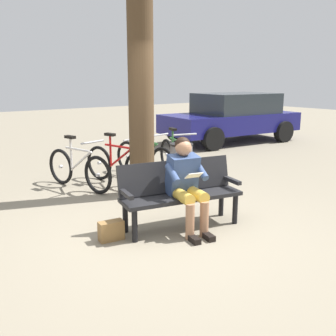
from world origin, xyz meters
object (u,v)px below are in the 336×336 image
bicycle_green (78,169)px  bicycle_black (144,159)px  parked_car (232,116)px  bicycle_blue (118,165)px  bench (179,189)px  tree_trunk (141,90)px  bicycle_silver (176,157)px  person_reading (186,180)px  litter_bin (181,167)px  handbag (111,231)px

bicycle_green → bicycle_black: bearing=76.1°
bicycle_green → parked_car: 6.34m
bicycle_blue → bench: bearing=-24.3°
tree_trunk → bicycle_silver: size_ratio=2.12×
tree_trunk → parked_car: (-5.26, -3.00, -0.96)m
person_reading → bicycle_blue: bearing=-87.8°
litter_bin → bicycle_silver: 1.10m
bench → bicycle_black: bicycle_black is taller
bicycle_blue → bicycle_black: bearing=88.3°
bench → handbag: (0.96, -0.12, -0.39)m
litter_bin → parked_car: parked_car is taller
bench → litter_bin: bench is taller
handbag → bicycle_blue: bearing=-121.8°
bench → bicycle_green: 2.48m
bench → handbag: size_ratio=5.55×
person_reading → bicycle_green: 2.66m
bicycle_black → handbag: bearing=-49.9°
handbag → bicycle_silver: bearing=-141.7°
parked_car → tree_trunk: bearing=35.0°
tree_trunk → bicycle_silver: (-1.29, -0.71, -1.38)m
bicycle_blue → parked_car: size_ratio=0.38×
bench → bicycle_green: size_ratio=1.01×
tree_trunk → bicycle_green: tree_trunk is taller
bicycle_green → person_reading: bearing=-7.9°
tree_trunk → bicycle_green: 1.82m
litter_bin → person_reading: bearing=53.0°
tree_trunk → parked_car: tree_trunk is taller
handbag → bicycle_silver: 3.39m
tree_trunk → parked_car: size_ratio=0.80×
handbag → bicycle_black: 3.13m
tree_trunk → bicycle_silver: tree_trunk is taller
person_reading → tree_trunk: bearing=-92.5°
handbag → bicycle_blue: size_ratio=0.18×
bench → bicycle_silver: bicycle_silver is taller
handbag → bicycle_silver: size_ratio=0.18×
tree_trunk → bicycle_green: size_ratio=2.12×
tree_trunk → bicycle_blue: (0.01, -0.80, -1.38)m
handbag → bicycle_silver: (-2.66, -2.10, 0.24)m
tree_trunk → bicycle_silver: bearing=-151.2°
bench → bicycle_silver: (-1.70, -2.22, -0.15)m
bicycle_blue → bicycle_green: same height
bicycle_black → parked_car: (-4.58, -2.04, 0.41)m
handbag → bicycle_green: bicycle_green is taller
bench → bicycle_silver: size_ratio=1.01×
litter_bin → bicycle_blue: (0.69, -1.01, -0.06)m
person_reading → litter_bin: (-1.11, -1.47, -0.25)m
handbag → bicycle_green: bearing=-105.5°
tree_trunk → bicycle_blue: size_ratio=2.12×
handbag → parked_car: 7.98m
bicycle_silver → litter_bin: bearing=-19.1°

